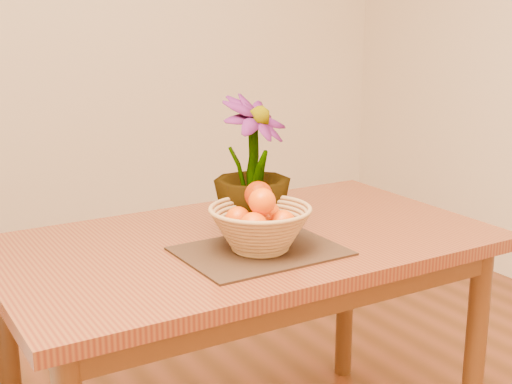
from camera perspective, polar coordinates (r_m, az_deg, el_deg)
wall_back at (r=3.75m, az=-16.36°, el=13.43°), size 4.00×0.02×2.70m
table at (r=2.06m, az=-0.79°, el=-5.96°), size 1.40×0.80×0.75m
placemat at (r=1.91m, az=0.34°, el=-4.75°), size 0.42×0.32×0.01m
wicker_basket at (r=1.89m, az=0.34°, el=-3.08°), size 0.28×0.28×0.11m
orange_pile at (r=1.88m, az=0.32°, el=-1.52°), size 0.17×0.16×0.14m
potted_plant at (r=2.03m, az=-0.30°, el=2.10°), size 0.30×0.30×0.40m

